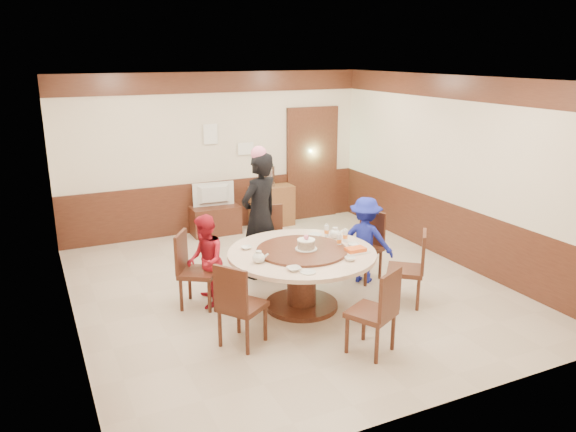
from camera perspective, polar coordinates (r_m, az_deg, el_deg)
name	(u,v)px	position (r m, az deg, el deg)	size (l,w,h in m)	color
room	(289,212)	(7.42, 0.08, 0.38)	(6.00, 6.04, 2.84)	#C3B19C
banquet_table	(302,268)	(7.02, 1.40, -5.27)	(1.84, 1.84, 0.78)	#452115
chair_0	(364,258)	(8.05, 7.70, -4.29)	(0.58, 0.57, 0.97)	#452115
chair_1	(272,252)	(8.23, -1.65, -3.68)	(0.51, 0.52, 0.97)	#452115
chair_2	(197,283)	(7.24, -9.22, -6.76)	(0.61, 0.61, 0.97)	#452115
chair_3	(241,319)	(6.27, -4.76, -10.38)	(0.62, 0.61, 0.97)	#452115
chair_4	(372,326)	(6.17, 8.57, -11.01)	(0.59, 0.60, 0.97)	#452115
chair_5	(406,281)	(7.37, 11.92, -6.49)	(0.62, 0.62, 0.97)	#452115
person_standing	(260,216)	(7.91, -2.89, 0.02)	(0.66, 0.43, 1.80)	black
person_red	(205,261)	(7.15, -8.41, -4.56)	(0.58, 0.45, 1.18)	#AC1727
person_blue	(365,240)	(7.88, 7.84, -2.42)	(0.79, 0.45, 1.22)	#182099
birthday_cake	(306,244)	(6.91, 1.85, -2.88)	(0.27, 0.27, 0.19)	white
teapot_left	(259,258)	(6.57, -3.00, -4.26)	(0.17, 0.15, 0.13)	white
teapot_right	(335,234)	(7.44, 4.80, -1.80)	(0.17, 0.15, 0.13)	white
bowl_0	(246,248)	(7.04, -4.25, -3.23)	(0.14, 0.14, 0.03)	white
bowl_1	(350,259)	(6.68, 6.32, -4.34)	(0.13, 0.13, 0.04)	white
bowl_2	(294,269)	(6.35, 0.60, -5.39)	(0.16, 0.16, 0.04)	white
bowl_3	(354,245)	(7.14, 6.67, -2.96)	(0.15, 0.15, 0.05)	white
saucer_near	(308,272)	(6.30, 2.04, -5.71)	(0.18, 0.18, 0.01)	white
saucer_far	(315,235)	(7.56, 2.76, -1.90)	(0.18, 0.18, 0.01)	white
shrimp_platter	(355,250)	(6.94, 6.87, -3.49)	(0.30, 0.20, 0.06)	white
bottle_0	(339,240)	(7.12, 5.23, -2.49)	(0.06, 0.06, 0.16)	white
bottle_1	(345,236)	(7.31, 5.85, -2.01)	(0.06, 0.06, 0.16)	white
bottle_2	(327,231)	(7.48, 3.94, -1.53)	(0.06, 0.06, 0.16)	white
tv_stand	(215,220)	(10.05, -7.40, -0.41)	(0.85, 0.45, 0.50)	#452115
television	(214,195)	(9.93, -7.49, 2.14)	(0.73, 0.10, 0.42)	gray
side_cabinet	(271,206)	(10.42, -1.69, 1.04)	(0.80, 0.40, 0.75)	brown
thermos	(271,176)	(10.28, -1.79, 4.07)	(0.15, 0.15, 0.38)	silver
notice_left	(211,134)	(9.94, -7.87, 8.24)	(0.25, 0.00, 0.35)	white
notice_right	(246,149)	(10.19, -4.30, 6.84)	(0.30, 0.00, 0.22)	white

